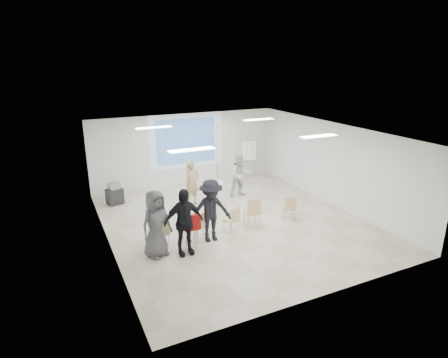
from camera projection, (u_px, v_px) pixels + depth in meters
name	position (u px, v px, depth m)	size (l,w,h in m)	color
floor	(234.00, 223.00, 12.41)	(8.00, 9.00, 0.10)	beige
ceiling	(235.00, 130.00, 11.46)	(8.00, 9.00, 0.10)	white
wall_back	(186.00, 149.00, 15.84)	(8.00, 0.10, 3.00)	silver
wall_left	(104.00, 198.00, 10.27)	(0.10, 9.00, 3.00)	silver
wall_right	(334.00, 164.00, 13.60)	(0.10, 9.00, 3.00)	silver
projection_halo	(186.00, 141.00, 15.68)	(3.20, 0.01, 2.30)	silver
projection_image	(186.00, 141.00, 15.67)	(2.60, 0.01, 1.90)	#356CB6
pedestal_table	(215.00, 190.00, 14.07)	(0.80, 0.80, 0.79)	white
player_left	(192.00, 180.00, 13.57)	(0.69, 0.47, 1.89)	tan
player_right	(240.00, 172.00, 14.43)	(0.93, 0.74, 1.92)	silver
controller_left	(194.00, 170.00, 13.77)	(0.04, 0.12, 0.04)	white
controller_right	(233.00, 163.00, 14.47)	(0.04, 0.11, 0.04)	silver
chair_far_left	(162.00, 232.00, 10.55)	(0.52, 0.54, 0.82)	tan
chair_left_mid	(191.00, 226.00, 10.76)	(0.47, 0.50, 0.93)	tan
chair_left_inner	(197.00, 225.00, 10.93)	(0.53, 0.55, 0.88)	tan
chair_center	(233.00, 218.00, 11.47)	(0.51, 0.53, 0.83)	tan
chair_right_inner	(253.00, 210.00, 11.80)	(0.54, 0.57, 0.99)	tan
chair_right_far	(289.00, 206.00, 12.32)	(0.52, 0.54, 0.85)	tan
red_jacket	(193.00, 223.00, 10.59)	(0.48, 0.11, 0.46)	maroon
laptop	(196.00, 225.00, 11.02)	(0.32, 0.23, 0.03)	black
audience_left	(184.00, 217.00, 10.04)	(1.26, 0.76, 2.17)	black
audience_mid	(211.00, 207.00, 10.80)	(1.38, 0.75, 2.14)	black
audience_outer	(156.00, 220.00, 9.97)	(1.03, 0.68, 2.10)	#555459
flipchart_easel	(249.00, 150.00, 16.51)	(0.73, 0.58, 1.76)	#919399
av_cart	(115.00, 194.00, 13.79)	(0.65, 0.58, 0.82)	black
ceiling_projector	(218.00, 133.00, 12.89)	(0.30, 0.25, 3.00)	white
fluor_panel_nw	(154.00, 128.00, 12.38)	(1.20, 0.30, 0.02)	white
fluor_panel_ne	(258.00, 120.00, 14.02)	(1.20, 0.30, 0.02)	white
fluor_panel_sw	(192.00, 150.00, 9.38)	(1.20, 0.30, 0.02)	white
fluor_panel_se	(319.00, 136.00, 11.02)	(1.20, 0.30, 0.02)	white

